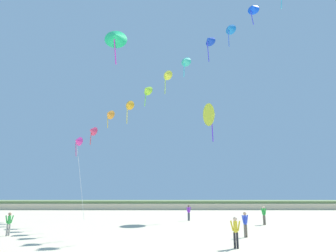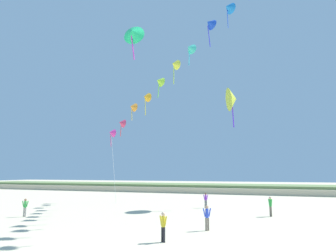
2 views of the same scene
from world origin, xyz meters
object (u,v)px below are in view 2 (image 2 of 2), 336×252
person_near_left (207,216)px  person_far_left (25,206)px  person_mid_center (270,205)px  person_far_right (206,199)px  person_far_center (163,225)px  large_kite_low_lead (133,33)px  large_kite_mid_trail (232,99)px

person_near_left → person_far_left: (-16.25, 0.74, -0.05)m
person_far_left → person_mid_center: bearing=20.4°
person_far_right → person_far_center: bearing=-85.3°
person_far_center → large_kite_low_lead: large_kite_low_lead is taller
person_far_left → person_far_right: size_ratio=0.96×
person_far_right → large_kite_mid_trail: bearing=23.9°
large_kite_low_lead → large_kite_mid_trail: size_ratio=1.02×
person_far_left → person_far_right: 17.84m
person_near_left → person_far_right: (-2.94, 12.61, -0.01)m
person_far_right → large_kite_low_lead: bearing=-169.4°
large_kite_mid_trail → person_mid_center: bearing=-57.3°
person_far_right → person_far_center: 16.78m
person_far_right → person_near_left: bearing=-76.9°
person_near_left → large_kite_mid_trail: size_ratio=0.35×
person_near_left → person_far_center: person_near_left is taller
person_far_center → large_kite_mid_trail: (1.67, 18.08, 11.23)m
person_far_left → large_kite_mid_trail: large_kite_mid_trail is taller
person_mid_center → large_kite_low_lead: large_kite_low_lead is taller
person_near_left → person_far_left: size_ratio=1.05×
person_mid_center → person_far_right: size_ratio=1.05×
person_far_right → large_kite_mid_trail: (3.06, 1.36, 11.23)m
person_mid_center → large_kite_mid_trail: size_ratio=0.36×
person_far_center → large_kite_mid_trail: large_kite_mid_trail is taller
person_near_left → person_far_right: bearing=103.1°
large_kite_low_lead → person_far_left: bearing=-115.4°
person_mid_center → large_kite_mid_trail: (-3.71, 5.78, 11.18)m
person_near_left → person_far_center: size_ratio=1.02×
large_kite_low_lead → person_far_center: bearing=-57.1°
person_mid_center → large_kite_low_lead: bearing=169.4°
person_mid_center → person_far_left: (-20.08, -7.46, -0.09)m
person_near_left → large_kite_mid_trail: bearing=89.5°
person_far_center → large_kite_mid_trail: 21.35m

